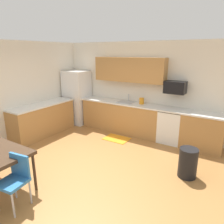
# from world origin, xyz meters

# --- Properties ---
(ground_plane) EXTENTS (12.00, 12.00, 0.00)m
(ground_plane) POSITION_xyz_m (0.00, 0.00, 0.00)
(ground_plane) COLOR #9E6B38
(wall_back) EXTENTS (5.80, 0.10, 2.70)m
(wall_back) POSITION_xyz_m (0.00, 2.65, 1.35)
(wall_back) COLOR silver
(wall_back) RESTS_ON ground
(wall_left) EXTENTS (0.10, 5.80, 2.70)m
(wall_left) POSITION_xyz_m (-2.65, 0.00, 1.35)
(wall_left) COLOR silver
(wall_left) RESTS_ON ground
(cabinet_run_back) EXTENTS (2.54, 0.60, 0.90)m
(cabinet_run_back) POSITION_xyz_m (-0.48, 2.30, 0.45)
(cabinet_run_back) COLOR #AD7A42
(cabinet_run_back) RESTS_ON ground
(cabinet_run_back_right) EXTENTS (1.01, 0.60, 0.90)m
(cabinet_run_back_right) POSITION_xyz_m (1.90, 2.30, 0.45)
(cabinet_run_back_right) COLOR #AD7A42
(cabinet_run_back_right) RESTS_ON ground
(cabinet_run_left) EXTENTS (0.60, 2.00, 0.90)m
(cabinet_run_left) POSITION_xyz_m (-2.30, 0.80, 0.45)
(cabinet_run_left) COLOR #AD7A42
(cabinet_run_left) RESTS_ON ground
(countertop_back) EXTENTS (4.80, 0.64, 0.04)m
(countertop_back) POSITION_xyz_m (0.00, 2.30, 0.92)
(countertop_back) COLOR silver
(countertop_back) RESTS_ON cabinet_run_back
(countertop_left) EXTENTS (0.64, 2.00, 0.04)m
(countertop_left) POSITION_xyz_m (-2.30, 0.80, 0.92)
(countertop_left) COLOR silver
(countertop_left) RESTS_ON cabinet_run_left
(upper_cabinets_back) EXTENTS (2.20, 0.34, 0.70)m
(upper_cabinets_back) POSITION_xyz_m (-0.30, 2.43, 1.90)
(upper_cabinets_back) COLOR #AD7A42
(refrigerator) EXTENTS (0.76, 0.70, 1.79)m
(refrigerator) POSITION_xyz_m (-2.18, 2.22, 0.89)
(refrigerator) COLOR white
(refrigerator) RESTS_ON ground
(oven_range) EXTENTS (0.60, 0.60, 0.91)m
(oven_range) POSITION_xyz_m (1.09, 2.30, 0.46)
(oven_range) COLOR white
(oven_range) RESTS_ON ground
(microwave) EXTENTS (0.54, 0.36, 0.32)m
(microwave) POSITION_xyz_m (1.09, 2.40, 1.50)
(microwave) COLOR black
(sink_basin) EXTENTS (0.48, 0.40, 0.14)m
(sink_basin) POSITION_xyz_m (-0.32, 2.30, 0.88)
(sink_basin) COLOR #A5A8AD
(sink_basin) RESTS_ON countertop_back
(sink_faucet) EXTENTS (0.02, 0.02, 0.24)m
(sink_faucet) POSITION_xyz_m (-0.32, 2.48, 1.04)
(sink_faucet) COLOR #B2B5BA
(sink_faucet) RESTS_ON countertop_back
(chair_near_table) EXTENTS (0.45, 0.45, 0.85)m
(chair_near_table) POSITION_xyz_m (-0.23, -1.50, 0.50)
(chair_near_table) COLOR #2D72B7
(chair_near_table) RESTS_ON ground
(trash_bin) EXTENTS (0.36, 0.36, 0.60)m
(trash_bin) POSITION_xyz_m (1.90, 0.79, 0.30)
(trash_bin) COLOR black
(trash_bin) RESTS_ON ground
(floor_mat) EXTENTS (0.70, 0.50, 0.01)m
(floor_mat) POSITION_xyz_m (-0.25, 1.65, 0.01)
(floor_mat) COLOR orange
(floor_mat) RESTS_ON ground
(kettle) EXTENTS (0.14, 0.14, 0.20)m
(kettle) POSITION_xyz_m (0.17, 2.35, 1.02)
(kettle) COLOR orange
(kettle) RESTS_ON countertop_back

